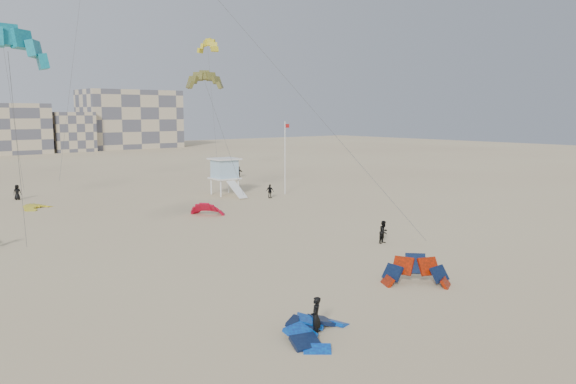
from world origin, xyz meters
TOP-DOWN VIEW (x-y plane):
  - ground at (0.00, 0.00)m, footprint 320.00×320.00m
  - kite_ground_blue at (-0.09, -1.20)m, footprint 5.55×5.62m
  - kite_ground_orange at (9.22, 0.76)m, footprint 5.43×5.43m
  - kite_ground_red_far at (11.70, 27.57)m, footprint 4.69×4.67m
  - kite_ground_yellow at (-0.09, 41.63)m, footprint 4.47×4.51m
  - kitesurfer_main at (-0.27, -1.20)m, footprint 0.78×0.75m
  - kitesurfer_b at (15.67, 8.80)m, footprint 0.94×0.80m
  - kitesurfer_d at (22.79, 32.16)m, footprint 0.81×1.02m
  - kitesurfer_e at (-0.07, 49.33)m, footprint 0.89×0.63m
  - kitesurfer_f at (32.20, 52.39)m, footprint 1.02×1.62m
  - kite_fly_teal_a at (-7.82, 16.39)m, footprint 5.01×6.16m
  - kite_fly_olive at (13.81, 31.17)m, footprint 6.61×4.79m
  - kite_fly_yellow at (28.42, 54.46)m, footprint 4.25×4.26m
  - lifeguard_tower_near at (20.21, 37.66)m, footprint 3.32×6.13m
  - flagpole at (26.15, 33.55)m, footprint 0.71×0.11m
  - condo_east at (50.00, 132.00)m, footprint 26.00×14.00m
  - condo_fill_right at (32.00, 128.00)m, footprint 10.00×10.00m

SIDE VIEW (x-z plane):
  - ground at x=0.00m, z-range 0.00..0.00m
  - kite_ground_blue at x=-0.09m, z-range -1.18..1.18m
  - kite_ground_orange at x=9.22m, z-range -1.90..1.90m
  - kite_ground_red_far at x=11.70m, z-range -1.70..1.70m
  - kite_ground_yellow at x=-0.09m, z-range -0.79..0.79m
  - kitesurfer_d at x=22.79m, z-range 0.00..1.61m
  - kitesurfer_f at x=32.20m, z-range 0.00..1.67m
  - kitesurfer_b at x=15.67m, z-range 0.00..1.72m
  - kitesurfer_e at x=-0.07m, z-range 0.00..1.73m
  - kitesurfer_main at x=-0.27m, z-range 0.00..1.79m
  - lifeguard_tower_near at x=20.21m, z-range -0.02..4.40m
  - flagpole at x=26.15m, z-range 0.20..8.96m
  - condo_fill_right at x=32.00m, z-range 0.00..10.00m
  - condo_east at x=50.00m, z-range 0.00..16.00m
  - kite_fly_olive at x=13.81m, z-range 6.19..19.52m
  - kite_fly_teal_a at x=-7.82m, z-range 6.32..20.04m
  - kite_fly_yellow at x=28.42m, z-range 9.51..29.18m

